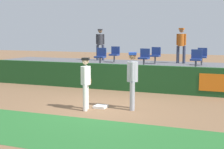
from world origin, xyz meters
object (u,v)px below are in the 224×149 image
(seat_front_left, at_px, (101,55))
(spectator_hooded, at_px, (181,43))
(seat_front_center, at_px, (144,57))
(player_fielder_home, at_px, (86,80))
(spectator_capped, at_px, (100,42))
(seat_front_right, at_px, (196,58))
(seat_back_center, at_px, (156,54))
(seat_back_right, at_px, (202,55))
(seat_back_left, at_px, (115,53))
(first_base, at_px, (101,107))
(player_runner_visitor, at_px, (132,76))

(seat_front_left, height_order, spectator_hooded, spectator_hooded)
(seat_front_center, height_order, spectator_hooded, spectator_hooded)
(player_fielder_home, relative_size, seat_front_center, 2.01)
(spectator_hooded, xyz_separation_m, spectator_capped, (-4.63, 0.15, -0.01))
(seat_front_center, distance_m, seat_front_right, 2.35)
(player_fielder_home, distance_m, seat_back_center, 7.17)
(seat_back_right, bearing_deg, player_fielder_home, -110.89)
(seat_front_center, bearing_deg, player_fielder_home, -93.78)
(seat_front_right, height_order, spectator_hooded, spectator_hooded)
(seat_back_right, relative_size, seat_back_center, 1.00)
(seat_back_left, distance_m, spectator_capped, 1.58)
(player_fielder_home, height_order, spectator_hooded, spectator_hooded)
(seat_front_left, bearing_deg, seat_front_right, -0.00)
(first_base, xyz_separation_m, seat_back_left, (-2.15, 6.71, 1.35))
(first_base, distance_m, seat_back_right, 7.25)
(seat_front_center, distance_m, seat_back_left, 2.83)
(first_base, xyz_separation_m, spectator_capped, (-3.37, 7.54, 1.91))
(first_base, relative_size, seat_front_center, 0.48)
(player_runner_visitor, distance_m, seat_back_left, 7.26)
(first_base, bearing_deg, seat_back_right, 70.23)
(seat_back_right, bearing_deg, player_runner_visitor, -101.88)
(seat_back_right, distance_m, seat_front_center, 2.98)
(seat_back_right, xyz_separation_m, spectator_capped, (-5.78, 0.83, 0.56))
(seat_back_right, bearing_deg, seat_front_center, -142.85)
(seat_back_left, relative_size, seat_front_right, 1.00)
(player_fielder_home, xyz_separation_m, spectator_capped, (-3.05, 7.99, 0.98))
(seat_front_center, relative_size, seat_back_left, 1.00)
(seat_back_right, bearing_deg, spectator_capped, 171.77)
(player_fielder_home, bearing_deg, seat_back_center, 158.98)
(spectator_hooded, height_order, spectator_capped, spectator_hooded)
(seat_front_right, bearing_deg, seat_back_right, 89.12)
(seat_front_center, distance_m, spectator_capped, 4.34)
(player_runner_visitor, relative_size, seat_back_left, 2.21)
(seat_back_right, distance_m, seat_front_right, 1.80)
(seat_back_left, distance_m, seat_back_center, 2.25)
(seat_back_left, height_order, seat_back_center, same)
(seat_front_left, distance_m, seat_back_center, 2.90)
(spectator_capped, bearing_deg, seat_back_center, 157.00)
(player_fielder_home, relative_size, spectator_capped, 0.95)
(player_fielder_home, distance_m, seat_back_left, 7.39)
(first_base, distance_m, seat_back_center, 6.84)
(seat_back_left, xyz_separation_m, spectator_hooded, (3.41, 0.68, 0.58))
(seat_front_left, height_order, seat_back_center, same)
(seat_front_center, relative_size, seat_front_left, 1.00)
(player_runner_visitor, relative_size, spectator_capped, 1.04)
(player_runner_visitor, height_order, spectator_capped, spectator_capped)
(spectator_hooded, bearing_deg, spectator_capped, 3.10)
(player_fielder_home, height_order, seat_front_center, seat_front_center)
(seat_front_center, relative_size, seat_back_center, 1.00)
(player_runner_visitor, distance_m, seat_back_center, 6.59)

